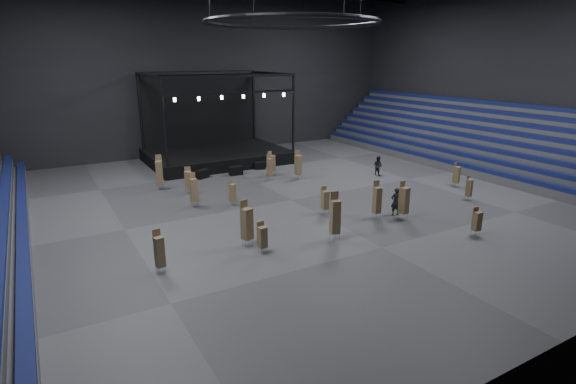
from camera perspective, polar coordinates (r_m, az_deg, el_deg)
floor at (r=34.97m, az=0.44°, el=-1.03°), size 50.00×50.00×0.00m
wall_back at (r=52.52m, az=-11.61°, el=14.60°), size 50.00×0.20×18.00m
wall_right at (r=50.80m, az=26.31°, el=13.20°), size 0.20×42.00×18.00m
bleachers_right at (r=49.90m, az=23.89°, el=4.99°), size 7.20×40.00×6.40m
stage at (r=48.89m, az=-9.29°, el=5.66°), size 14.00×10.00×9.20m
truss_ring at (r=33.38m, az=0.49°, el=20.74°), size 12.30×12.30×5.15m
flight_case_left at (r=41.96m, az=-10.79°, el=2.27°), size 1.33×1.02×0.79m
flight_case_mid at (r=42.62m, az=-6.64°, el=2.71°), size 1.28×0.69×0.83m
flight_case_right at (r=44.67m, az=-3.59°, el=3.37°), size 1.19×0.83×0.72m
chair_stack_0 at (r=37.31m, az=22.00°, el=0.53°), size 0.52×0.52×1.99m
chair_stack_1 at (r=33.74m, az=-7.09°, el=-0.00°), size 0.53×0.53×1.96m
chair_stack_2 at (r=41.96m, az=-2.12°, el=3.72°), size 0.70×0.70×2.29m
chair_stack_3 at (r=31.28m, az=11.24°, el=-0.94°), size 0.51×0.51×2.66m
chair_stack_4 at (r=37.29m, az=-12.58°, el=1.57°), size 0.66×0.66×2.18m
chair_stack_5 at (r=30.16m, az=22.85°, el=-3.36°), size 0.48×0.48×1.85m
chair_stack_6 at (r=25.37m, az=-3.30°, el=-5.68°), size 0.49×0.49×1.89m
chair_stack_7 at (r=33.79m, az=-11.89°, el=0.30°), size 0.49×0.49×2.59m
chair_stack_8 at (r=31.67m, az=4.71°, el=-0.96°), size 0.47×0.47×2.02m
chair_stack_9 at (r=26.22m, az=-5.26°, el=-3.94°), size 0.67×0.67×2.82m
chair_stack_10 at (r=38.86m, az=-16.03°, el=2.42°), size 0.66×0.66×2.95m
chair_stack_11 at (r=40.42m, az=-2.35°, el=3.19°), size 0.42×0.42×2.38m
chair_stack_12 at (r=40.74m, az=1.29°, el=3.52°), size 0.54×0.54×2.62m
chair_stack_13 at (r=31.44m, az=14.51°, el=-0.96°), size 0.62×0.62×2.72m
chair_stack_14 at (r=23.97m, az=-16.03°, el=-7.23°), size 0.50×0.50×2.37m
chair_stack_15 at (r=27.14m, az=6.00°, el=-3.05°), size 0.65×0.65×3.03m
chair_stack_16 at (r=40.75m, az=20.61°, el=2.12°), size 0.62×0.62×2.13m
man_center at (r=32.30m, az=13.51°, el=-1.18°), size 0.82×0.65×1.99m
crew_member at (r=42.99m, az=11.34°, el=3.30°), size 0.84×1.00×1.83m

